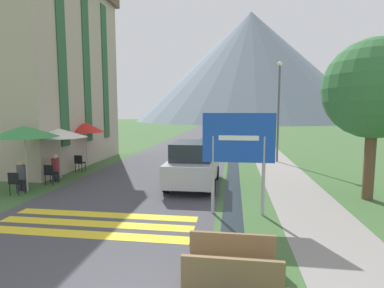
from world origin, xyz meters
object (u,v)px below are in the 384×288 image
(cafe_chair_nearest, at_px, (15,181))
(cafe_umbrella_middle_white, at_px, (59,133))
(streetlamp, at_px, (279,104))
(parked_car_far, at_px, (214,140))
(tree_by_path, at_px, (374,89))
(parked_car_near, at_px, (194,164))
(cafe_chair_far_left, at_px, (79,162))
(cafe_umbrella_front_green, at_px, (24,131))
(hotel_building, at_px, (43,60))
(cafe_umbrella_rear_red, at_px, (86,128))
(footbridge, at_px, (232,267))
(person_seated_near, at_px, (55,166))
(cafe_chair_near_right, at_px, (50,173))
(road_sign, at_px, (238,147))
(person_seated_far, at_px, (21,174))

(cafe_chair_nearest, height_order, cafe_umbrella_middle_white, cafe_umbrella_middle_white)
(cafe_chair_nearest, relative_size, streetlamp, 0.14)
(cafe_chair_nearest, bearing_deg, parked_car_far, 36.38)
(parked_car_far, xyz_separation_m, tree_by_path, (6.04, -11.01, 2.86))
(parked_car_near, distance_m, cafe_chair_far_left, 6.37)
(cafe_umbrella_front_green, xyz_separation_m, tree_by_path, (12.43, 0.67, 1.48))
(cafe_chair_far_left, bearing_deg, hotel_building, 126.06)
(cafe_chair_far_left, distance_m, cafe_umbrella_rear_red, 2.06)
(footbridge, xyz_separation_m, cafe_chair_nearest, (-7.81, 4.40, 0.29))
(parked_car_far, bearing_deg, tree_by_path, -61.23)
(tree_by_path, bearing_deg, person_seated_near, 175.76)
(cafe_chair_near_right, relative_size, person_seated_near, 0.70)
(footbridge, xyz_separation_m, cafe_umbrella_rear_red, (-7.85, 9.86, 1.93))
(footbridge, distance_m, person_seated_near, 10.07)
(cafe_umbrella_rear_red, xyz_separation_m, person_seated_near, (0.24, -3.29, -1.48))
(parked_car_far, xyz_separation_m, cafe_umbrella_middle_white, (-6.37, -9.45, 1.16))
(cafe_chair_near_right, distance_m, streetlamp, 12.70)
(footbridge, bearing_deg, parked_car_near, 103.50)
(hotel_building, relative_size, cafe_umbrella_middle_white, 4.45)
(cafe_umbrella_front_green, bearing_deg, road_sign, -10.77)
(cafe_chair_nearest, height_order, streetlamp, streetlamp)
(hotel_building, relative_size, cafe_chair_near_right, 12.78)
(hotel_building, bearing_deg, cafe_chair_far_left, -33.28)
(person_seated_near, height_order, streetlamp, streetlamp)
(cafe_umbrella_front_green, relative_size, streetlamp, 0.42)
(cafe_umbrella_rear_red, bearing_deg, tree_by_path, -18.60)
(person_seated_near, xyz_separation_m, streetlamp, (10.22, 6.55, 2.78))
(footbridge, bearing_deg, hotel_building, 135.05)
(parked_car_far, xyz_separation_m, streetlamp, (4.02, -3.55, 2.54))
(cafe_umbrella_front_green, bearing_deg, cafe_umbrella_middle_white, 89.72)
(streetlamp, bearing_deg, cafe_umbrella_front_green, -142.01)
(footbridge, relative_size, parked_car_near, 0.42)
(road_sign, xyz_separation_m, cafe_chair_far_left, (-7.78, 5.16, -1.50))
(cafe_chair_far_left, relative_size, cafe_umbrella_rear_red, 0.35)
(parked_car_near, relative_size, streetlamp, 0.69)
(cafe_chair_far_left, relative_size, cafe_chair_near_right, 1.00)
(footbridge, bearing_deg, tree_by_path, 50.69)
(road_sign, bearing_deg, tree_by_path, 25.85)
(hotel_building, height_order, parked_car_near, hotel_building)
(person_seated_near, bearing_deg, hotel_building, 126.59)
(parked_car_near, height_order, cafe_umbrella_front_green, cafe_umbrella_front_green)
(road_sign, bearing_deg, cafe_umbrella_rear_red, 141.40)
(cafe_chair_near_right, bearing_deg, cafe_chair_far_left, 95.95)
(hotel_building, distance_m, road_sign, 13.43)
(road_sign, height_order, streetlamp, streetlamp)
(parked_car_near, distance_m, cafe_umbrella_rear_red, 7.13)
(cafe_umbrella_front_green, xyz_separation_m, cafe_umbrella_rear_red, (-0.06, 4.87, -0.13))
(road_sign, xyz_separation_m, person_seated_far, (-8.15, 1.51, -1.35))
(person_seated_near, bearing_deg, parked_car_far, 58.43)
(road_sign, xyz_separation_m, person_seated_near, (-7.75, 3.09, -1.34))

